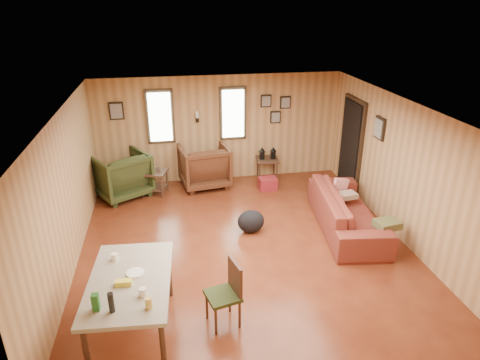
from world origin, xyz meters
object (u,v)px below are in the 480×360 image
(sofa, at_px, (348,204))
(recliner_brown, at_px, (204,164))
(dining_table, at_px, (130,285))
(end_table, at_px, (155,179))
(recliner_green, at_px, (121,173))
(side_table, at_px, (267,158))

(sofa, bearing_deg, recliner_brown, 52.33)
(dining_table, bearing_deg, end_table, 90.82)
(sofa, height_order, recliner_brown, recliner_brown)
(recliner_brown, height_order, recliner_green, recliner_green)
(recliner_green, height_order, dining_table, dining_table)
(recliner_brown, height_order, dining_table, dining_table)
(sofa, relative_size, dining_table, 1.44)
(recliner_green, bearing_deg, end_table, 144.87)
(sofa, xyz_separation_m, recliner_green, (-4.16, 2.16, 0.05))
(sofa, relative_size, recliner_brown, 2.32)
(dining_table, bearing_deg, recliner_brown, 77.50)
(end_table, xyz_separation_m, side_table, (2.57, 0.37, 0.17))
(recliner_brown, bearing_deg, recliner_green, -1.20)
(recliner_green, xyz_separation_m, end_table, (0.69, -0.06, -0.17))
(recliner_green, bearing_deg, dining_table, 65.52)
(sofa, height_order, end_table, sofa)
(recliner_brown, relative_size, dining_table, 0.62)
(recliner_green, bearing_deg, recliner_brown, 156.76)
(recliner_brown, bearing_deg, end_table, 6.03)
(end_table, height_order, side_table, side_table)
(recliner_green, bearing_deg, side_table, 155.16)
(sofa, distance_m, dining_table, 4.28)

